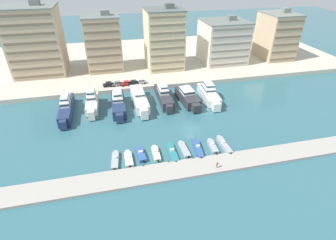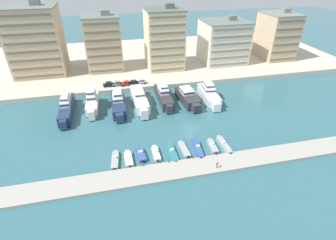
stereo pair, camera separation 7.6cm
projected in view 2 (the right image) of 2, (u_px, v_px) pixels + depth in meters
The scene contains 34 objects.
ground_plane at pixel (190, 129), 78.72m from camera, with size 400.00×400.00×0.00m, color #336670.
quay_promenade at pixel (152, 58), 131.93m from camera, with size 180.00×70.00×1.69m, color beige.
pier_dock at pixel (210, 165), 64.56m from camera, with size 120.00×6.27×0.70m, color #A8A399.
yacht_navy_far_left at pixel (66, 108), 85.50m from camera, with size 3.76×20.61×7.96m.
yacht_ivory_left at pixel (92, 103), 87.90m from camera, with size 4.25×15.79×8.61m.
yacht_navy_mid_left at pixel (118, 103), 88.20m from camera, with size 4.64×18.92×7.89m.
yacht_white_center_left at pixel (139, 100), 90.45m from camera, with size 4.68×21.04×6.98m.
yacht_charcoal_center at pixel (164, 95), 93.16m from camera, with size 4.19×19.32×7.85m.
yacht_charcoal_center_right at pixel (188, 97), 92.56m from camera, with size 6.09×17.15×6.49m.
yacht_white_mid_right at pixel (209, 94), 93.75m from camera, with size 5.60×18.14×7.98m.
motorboat_grey_far_left at pixel (115, 160), 65.94m from camera, with size 2.37×7.41×1.47m.
motorboat_cream_left at pixel (128, 159), 66.37m from camera, with size 1.97×6.59×1.26m.
motorboat_blue_mid_left at pixel (141, 155), 67.73m from camera, with size 2.33×6.28×1.56m.
motorboat_cream_center_left at pixel (156, 154), 68.15m from camera, with size 1.79×6.55×1.45m.
motorboat_teal_center at pixel (172, 153), 68.66m from camera, with size 1.99×8.47×1.26m.
motorboat_grey_center_right at pixel (184, 149), 69.85m from camera, with size 2.02×7.35×0.81m.
motorboat_blue_mid_right at pixel (198, 149), 69.73m from camera, with size 2.51×8.28×1.45m.
motorboat_grey_right at pixel (213, 146), 70.59m from camera, with size 2.00×6.54×1.46m.
motorboat_grey_far_right at pixel (224, 145), 71.14m from camera, with size 1.79×8.36×1.53m.
car_black_far_left at pixel (109, 84), 100.55m from camera, with size 4.11×1.95×1.80m.
car_grey_left at pixel (117, 83), 101.07m from camera, with size 4.18×2.09×1.80m.
car_red_mid_left at pixel (126, 83), 101.32m from camera, with size 4.21×2.16×1.80m.
car_black_center_left at pixel (133, 82), 101.85m from camera, with size 4.25×2.24×1.80m.
car_silver_center at pixel (141, 81), 102.79m from camera, with size 4.17×2.07×1.80m.
apartment_block_far_left at pixel (36, 41), 106.59m from camera, with size 20.69×17.72×28.86m.
apartment_block_left at pixel (104, 43), 111.13m from camera, with size 14.93×12.85×24.61m.
apartment_block_mid_left at pixel (164, 39), 112.87m from camera, with size 15.69×15.28×26.73m.
apartment_block_center_left at pixel (223, 41), 121.31m from camera, with size 19.90×18.29×20.60m.
apartment_block_center at pixel (277, 36), 125.90m from camera, with size 14.36×17.53×22.79m.
pedestrian_near_edge at pixel (217, 164), 62.73m from camera, with size 0.55×0.47×1.72m.
bollard_west at pixel (143, 165), 63.50m from camera, with size 0.20×0.20×0.61m.
bollard_west_mid at pixel (168, 161), 64.71m from camera, with size 0.20×0.20×0.61m.
bollard_east_mid at pixel (193, 158), 65.93m from camera, with size 0.20×0.20×0.61m.
bollard_east at pixel (217, 154), 67.15m from camera, with size 0.20×0.20×0.61m.
Camera 2 is at (-21.11, -62.37, 43.73)m, focal length 28.00 mm.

